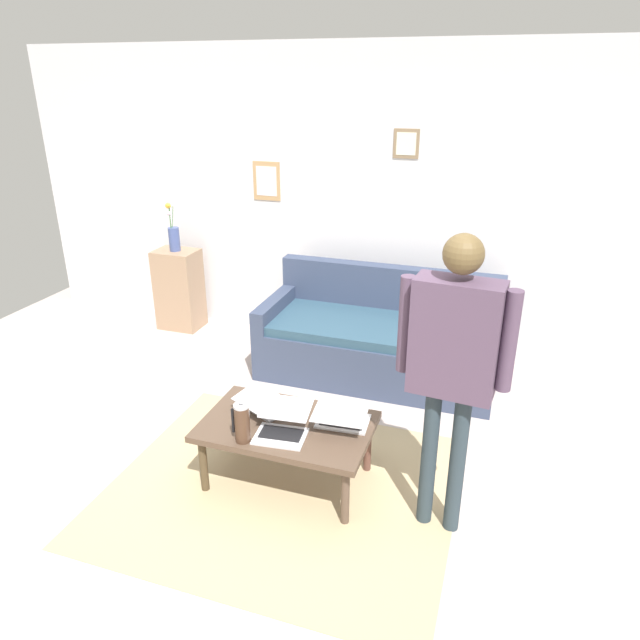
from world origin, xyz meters
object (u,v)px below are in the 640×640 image
object	(u,v)px
side_shelf	(179,289)
person_standing	(454,353)
laptop_center	(264,404)
laptop_right	(282,426)
laptop_left	(342,419)
flower_vase	(174,236)
french_press	(242,422)
couch	(379,341)
coffee_table	(287,430)

from	to	relation	value
side_shelf	person_standing	distance (m)	3.65
laptop_center	side_shelf	world-z (taller)	side_shelf
laptop_right	laptop_left	bearing A→B (deg)	-148.92
laptop_left	laptop_right	distance (m)	0.37
laptop_right	flower_vase	xyz separation A→B (m)	(1.97, -2.07, 0.50)
person_standing	flower_vase	bearing A→B (deg)	-35.15
laptop_left	french_press	bearing A→B (deg)	33.90
laptop_right	person_standing	size ratio (longest dim) A/B	0.22
laptop_center	flower_vase	world-z (taller)	flower_vase
couch	laptop_center	size ratio (longest dim) A/B	5.03
laptop_center	side_shelf	size ratio (longest dim) A/B	0.48
couch	side_shelf	bearing A→B (deg)	-9.15
coffee_table	person_standing	xyz separation A→B (m)	(-0.97, 0.09, 0.73)
laptop_center	laptop_right	distance (m)	0.29
laptop_left	flower_vase	xyz separation A→B (m)	(2.29, -1.88, 0.50)
laptop_center	side_shelf	xyz separation A→B (m)	(1.76, -1.87, -0.06)
laptop_left	laptop_center	size ratio (longest dim) A/B	0.90
laptop_left	side_shelf	size ratio (longest dim) A/B	0.43
couch	laptop_right	size ratio (longest dim) A/B	5.09
couch	laptop_right	xyz separation A→B (m)	(0.20, 1.72, 0.16)
couch	french_press	xyz separation A→B (m)	(0.39, 1.87, 0.24)
french_press	person_standing	distance (m)	1.29
flower_vase	couch	bearing A→B (deg)	170.87
side_shelf	person_standing	size ratio (longest dim) A/B	0.47
flower_vase	person_standing	distance (m)	3.59
french_press	person_standing	world-z (taller)	person_standing
couch	french_press	bearing A→B (deg)	78.29
couch	side_shelf	distance (m)	2.20
laptop_right	side_shelf	world-z (taller)	side_shelf
french_press	flower_vase	world-z (taller)	flower_vase
person_standing	side_shelf	bearing A→B (deg)	-35.18
couch	flower_vase	xyz separation A→B (m)	(2.17, -0.35, 0.66)
french_press	flower_vase	bearing A→B (deg)	-51.26
person_standing	couch	bearing A→B (deg)	-66.04
laptop_center	flower_vase	bearing A→B (deg)	-46.65
person_standing	laptop_left	bearing A→B (deg)	-16.07
person_standing	laptop_center	bearing A→B (deg)	-9.50
french_press	laptop_center	bearing A→B (deg)	-87.18
laptop_left	person_standing	world-z (taller)	person_standing
flower_vase	person_standing	world-z (taller)	person_standing
french_press	side_shelf	world-z (taller)	side_shelf
couch	side_shelf	size ratio (longest dim) A/B	2.42
laptop_left	coffee_table	bearing A→B (deg)	15.60
laptop_center	laptop_right	bearing A→B (deg)	136.03
laptop_left	flower_vase	size ratio (longest dim) A/B	0.75
laptop_right	side_shelf	bearing A→B (deg)	-46.43
laptop_center	laptop_right	size ratio (longest dim) A/B	1.01
laptop_center	laptop_right	xyz separation A→B (m)	(-0.21, 0.20, 0.00)
laptop_left	flower_vase	distance (m)	3.00
french_press	flower_vase	distance (m)	2.88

